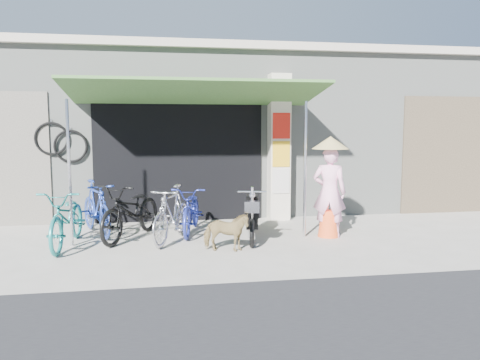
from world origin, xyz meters
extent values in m
plane|color=#ABA59A|center=(0.00, 0.00, 0.00)|extent=(80.00, 80.00, 0.00)
cube|color=gray|center=(0.00, 5.10, 1.75)|extent=(12.00, 5.00, 3.50)
cube|color=#B9AE9E|center=(0.00, 5.10, 3.58)|extent=(12.30, 5.30, 0.16)
cube|color=black|center=(-1.20, 2.58, 1.25)|extent=(3.40, 0.06, 2.50)
cube|color=black|center=(-1.20, 2.59, 0.55)|extent=(3.06, 0.04, 1.10)
torus|color=black|center=(-3.30, 2.54, 1.55)|extent=(0.65, 0.05, 0.65)
cylinder|color=silver|center=(-3.30, 2.56, 1.87)|extent=(0.02, 0.02, 0.12)
torus|color=black|center=(-3.65, 2.54, 1.70)|extent=(0.65, 0.05, 0.65)
cylinder|color=silver|center=(-3.65, 2.56, 2.02)|extent=(0.02, 0.02, 0.12)
cube|color=beige|center=(0.85, 2.45, 1.50)|extent=(0.42, 0.42, 3.00)
cube|color=red|center=(0.85, 2.23, 1.95)|extent=(0.36, 0.02, 0.52)
cube|color=gold|center=(0.85, 2.23, 1.38)|extent=(0.36, 0.02, 0.52)
cube|color=beige|center=(0.85, 2.23, 0.82)|extent=(0.36, 0.02, 0.50)
cube|color=#38622C|center=(-0.90, 1.65, 2.55)|extent=(4.60, 1.88, 0.35)
cylinder|color=silver|center=(-3.00, 0.75, 1.18)|extent=(0.05, 0.05, 2.36)
cylinder|color=silver|center=(0.90, 0.75, 1.18)|extent=(0.05, 0.05, 2.36)
cube|color=brown|center=(5.00, 2.59, 1.30)|extent=(2.60, 0.06, 2.60)
imported|color=teal|center=(-3.05, 0.73, 0.47)|extent=(0.74, 1.83, 0.94)
imported|color=#203996|center=(-2.72, 1.55, 0.49)|extent=(1.06, 1.67, 0.97)
imported|color=black|center=(-2.07, 1.12, 0.49)|extent=(1.40, 1.95, 0.97)
imported|color=silver|center=(-1.39, 0.79, 0.48)|extent=(1.03, 1.63, 0.95)
imported|color=navy|center=(-1.02, 1.38, 0.44)|extent=(0.89, 1.74, 0.87)
imported|color=tan|center=(-0.58, 0.02, 0.31)|extent=(0.78, 0.51, 0.61)
torus|color=black|center=(-0.14, 0.18, 0.23)|extent=(0.17, 0.47, 0.47)
torus|color=black|center=(0.08, 1.30, 0.23)|extent=(0.17, 0.47, 0.47)
cube|color=black|center=(-0.03, 0.74, 0.30)|extent=(0.35, 0.86, 0.09)
cube|color=black|center=(0.03, 1.04, 0.49)|extent=(0.32, 0.52, 0.30)
cube|color=black|center=(0.03, 1.04, 0.68)|extent=(0.30, 0.52, 0.08)
cube|color=black|center=(-0.11, 0.35, 0.55)|extent=(0.21, 0.12, 0.49)
cylinder|color=silver|center=(-0.14, 0.20, 0.90)|extent=(0.45, 0.12, 0.03)
cube|color=silver|center=(-0.17, 0.05, 0.69)|extent=(0.26, 0.22, 0.18)
imported|color=#FBA9CD|center=(1.34, 0.72, 0.79)|extent=(0.68, 0.59, 1.58)
cone|color=#F05321|center=(1.34, 0.72, 0.23)|extent=(0.38, 0.38, 0.46)
cone|color=tan|center=(1.34, 0.72, 1.65)|extent=(0.64, 0.64, 0.22)
camera|label=1|loc=(-1.51, -7.01, 1.90)|focal=35.00mm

